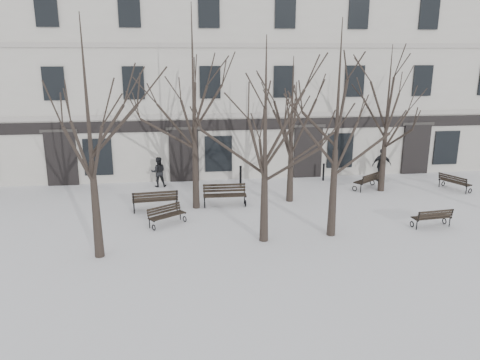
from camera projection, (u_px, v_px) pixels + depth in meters
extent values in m
plane|color=silver|center=(275.00, 229.00, 18.93)|extent=(100.00, 100.00, 0.00)
cube|color=#B7B3A9|center=(236.00, 76.00, 29.93)|extent=(40.00, 10.00, 11.00)
cube|color=#9E9891|center=(247.00, 115.00, 25.61)|extent=(40.00, 0.12, 0.25)
cube|color=#9E9891|center=(247.00, 45.00, 24.64)|extent=(40.00, 0.12, 0.25)
cube|color=black|center=(247.00, 124.00, 25.73)|extent=(40.00, 0.10, 0.60)
cube|color=black|center=(62.00, 159.00, 24.91)|extent=(1.60, 0.22, 2.90)
cube|color=#2D2B28|center=(58.00, 131.00, 24.48)|extent=(1.90, 0.08, 0.18)
cube|color=black|center=(98.00, 157.00, 25.15)|extent=(1.50, 0.14, 2.00)
cube|color=black|center=(184.00, 156.00, 25.72)|extent=(1.60, 0.22, 2.90)
cube|color=#2D2B28|center=(183.00, 129.00, 25.28)|extent=(1.90, 0.08, 0.18)
cube|color=black|center=(218.00, 154.00, 25.95)|extent=(1.50, 0.14, 2.00)
cube|color=black|center=(308.00, 152.00, 26.58)|extent=(1.60, 0.22, 2.90)
cube|color=#2D2B28|center=(309.00, 126.00, 26.15)|extent=(1.90, 0.08, 0.18)
cube|color=black|center=(340.00, 150.00, 26.81)|extent=(1.50, 0.14, 2.00)
cube|color=black|center=(416.00, 149.00, 27.38)|extent=(1.60, 0.22, 2.90)
cube|color=#2D2B28|center=(419.00, 124.00, 26.95)|extent=(1.90, 0.08, 0.18)
cube|color=black|center=(446.00, 148.00, 27.61)|extent=(1.50, 0.14, 2.00)
cube|color=black|center=(54.00, 83.00, 23.89)|extent=(1.10, 0.14, 1.70)
cube|color=black|center=(46.00, 9.00, 22.94)|extent=(1.10, 0.14, 1.70)
cube|color=black|center=(134.00, 83.00, 24.38)|extent=(1.10, 0.14, 1.70)
cube|color=black|center=(129.00, 10.00, 23.43)|extent=(1.10, 0.14, 1.70)
cube|color=black|center=(210.00, 82.00, 24.87)|extent=(1.10, 0.14, 1.70)
cube|color=black|center=(209.00, 11.00, 23.93)|extent=(1.10, 0.14, 1.70)
cube|color=black|center=(284.00, 82.00, 25.37)|extent=(1.10, 0.14, 1.70)
cube|color=black|center=(285.00, 11.00, 24.42)|extent=(1.10, 0.14, 1.70)
cube|color=black|center=(354.00, 81.00, 25.86)|extent=(1.10, 0.14, 1.70)
cube|color=black|center=(359.00, 12.00, 24.91)|extent=(1.10, 0.14, 1.70)
cube|color=black|center=(422.00, 81.00, 26.35)|extent=(1.10, 0.14, 1.70)
cube|color=black|center=(429.00, 13.00, 25.41)|extent=(1.10, 0.14, 1.70)
cone|color=black|center=(96.00, 210.00, 15.99)|extent=(0.34, 0.34, 3.42)
cone|color=black|center=(264.00, 201.00, 17.41)|extent=(0.34, 0.34, 3.16)
cone|color=black|center=(333.00, 193.00, 17.92)|extent=(0.34, 0.34, 3.41)
cone|color=black|center=(195.00, 168.00, 21.12)|extent=(0.34, 0.34, 3.76)
cone|color=black|center=(290.00, 172.00, 22.21)|extent=(0.34, 0.34, 2.85)
cone|color=black|center=(383.00, 162.00, 23.86)|extent=(0.34, 0.34, 3.07)
torus|color=black|center=(154.00, 227.00, 18.79)|extent=(0.18, 0.24, 0.26)
cylinder|color=black|center=(149.00, 224.00, 19.01)|extent=(0.04, 0.04, 0.40)
cube|color=black|center=(151.00, 220.00, 18.84)|extent=(0.31, 0.43, 0.04)
torus|color=black|center=(185.00, 219.00, 19.76)|extent=(0.18, 0.24, 0.26)
cylinder|color=black|center=(180.00, 215.00, 19.97)|extent=(0.04, 0.04, 0.40)
cube|color=black|center=(182.00, 212.00, 19.80)|extent=(0.31, 0.43, 0.04)
cube|color=black|center=(170.00, 217.00, 19.18)|extent=(1.37, 0.96, 0.03)
cube|color=black|center=(168.00, 216.00, 19.26)|extent=(1.37, 0.96, 0.03)
cube|color=black|center=(166.00, 215.00, 19.35)|extent=(1.37, 0.96, 0.03)
cube|color=black|center=(165.00, 214.00, 19.44)|extent=(1.37, 0.96, 0.03)
cube|color=black|center=(164.00, 212.00, 19.44)|extent=(1.34, 0.92, 0.08)
cube|color=black|center=(164.00, 209.00, 19.43)|extent=(1.34, 0.92, 0.08)
cube|color=black|center=(164.00, 206.00, 19.41)|extent=(1.34, 0.92, 0.08)
cylinder|color=black|center=(148.00, 214.00, 18.96)|extent=(0.10, 0.13, 0.44)
cylinder|color=black|center=(179.00, 207.00, 19.92)|extent=(0.10, 0.13, 0.44)
torus|color=black|center=(176.00, 205.00, 21.54)|extent=(0.09, 0.33, 0.32)
cylinder|color=black|center=(177.00, 205.00, 21.13)|extent=(0.06, 0.06, 0.50)
cube|color=black|center=(176.00, 199.00, 21.26)|extent=(0.11, 0.62, 0.06)
torus|color=black|center=(134.00, 207.00, 21.13)|extent=(0.09, 0.33, 0.32)
cylinder|color=black|center=(134.00, 208.00, 20.72)|extent=(0.06, 0.06, 0.50)
cube|color=black|center=(134.00, 202.00, 20.85)|extent=(0.11, 0.62, 0.06)
cube|color=black|center=(155.00, 198.00, 21.28)|extent=(2.01, 0.29, 0.04)
cube|color=black|center=(155.00, 199.00, 21.13)|extent=(2.01, 0.29, 0.04)
cube|color=black|center=(155.00, 200.00, 20.98)|extent=(2.01, 0.29, 0.04)
cube|color=black|center=(155.00, 201.00, 20.84)|extent=(2.01, 0.29, 0.04)
cube|color=black|center=(155.00, 198.00, 20.76)|extent=(2.01, 0.23, 0.10)
cube|color=black|center=(155.00, 196.00, 20.70)|extent=(2.01, 0.23, 0.10)
cube|color=black|center=(155.00, 193.00, 20.64)|extent=(2.01, 0.23, 0.10)
cylinder|color=black|center=(177.00, 196.00, 20.92)|extent=(0.06, 0.16, 0.56)
cylinder|color=black|center=(133.00, 199.00, 20.52)|extent=(0.06, 0.16, 0.56)
torus|color=black|center=(444.00, 221.00, 19.51)|extent=(0.07, 0.26, 0.26)
cylinder|color=black|center=(450.00, 222.00, 19.19)|extent=(0.04, 0.04, 0.40)
cube|color=black|center=(448.00, 216.00, 19.28)|extent=(0.10, 0.50, 0.04)
torus|color=black|center=(412.00, 224.00, 19.16)|extent=(0.07, 0.26, 0.26)
cylinder|color=black|center=(417.00, 225.00, 18.83)|extent=(0.04, 0.04, 0.40)
cube|color=black|center=(415.00, 219.00, 18.93)|extent=(0.10, 0.50, 0.04)
cube|color=black|center=(428.00, 216.00, 19.29)|extent=(1.62, 0.26, 0.03)
cube|color=black|center=(430.00, 217.00, 19.17)|extent=(1.62, 0.26, 0.03)
cube|color=black|center=(432.00, 218.00, 19.05)|extent=(1.62, 0.26, 0.03)
cube|color=black|center=(434.00, 219.00, 18.93)|extent=(1.62, 0.26, 0.03)
cube|color=black|center=(435.00, 216.00, 18.87)|extent=(1.61, 0.21, 0.08)
cube|color=black|center=(436.00, 214.00, 18.82)|extent=(1.61, 0.21, 0.08)
cube|color=black|center=(436.00, 211.00, 18.78)|extent=(1.61, 0.21, 0.08)
cylinder|color=black|center=(452.00, 214.00, 19.02)|extent=(0.05, 0.13, 0.45)
cylinder|color=black|center=(419.00, 217.00, 18.67)|extent=(0.05, 0.13, 0.45)
torus|color=black|center=(205.00, 205.00, 21.52)|extent=(0.06, 0.32, 0.32)
cylinder|color=black|center=(204.00, 200.00, 21.87)|extent=(0.06, 0.06, 0.50)
cube|color=black|center=(204.00, 196.00, 21.62)|extent=(0.07, 0.61, 0.06)
torus|color=black|center=(245.00, 203.00, 21.71)|extent=(0.06, 0.32, 0.32)
cylinder|color=black|center=(244.00, 199.00, 22.07)|extent=(0.06, 0.06, 0.50)
cube|color=black|center=(245.00, 195.00, 21.82)|extent=(0.07, 0.61, 0.06)
cube|color=black|center=(225.00, 197.00, 21.48)|extent=(2.00, 0.14, 0.04)
cube|color=black|center=(225.00, 196.00, 21.63)|extent=(2.00, 0.14, 0.04)
cube|color=black|center=(225.00, 195.00, 21.77)|extent=(2.00, 0.14, 0.04)
cube|color=black|center=(224.00, 194.00, 21.92)|extent=(2.00, 0.14, 0.04)
cube|color=black|center=(224.00, 191.00, 21.93)|extent=(2.00, 0.08, 0.10)
cube|color=black|center=(224.00, 188.00, 21.92)|extent=(2.00, 0.08, 0.10)
cube|color=black|center=(224.00, 185.00, 21.90)|extent=(2.00, 0.08, 0.10)
cylinder|color=black|center=(204.00, 190.00, 21.84)|extent=(0.05, 0.16, 0.55)
cylinder|color=black|center=(244.00, 189.00, 22.03)|extent=(0.05, 0.16, 0.55)
torus|color=black|center=(372.00, 183.00, 25.25)|extent=(0.21, 0.26, 0.29)
cylinder|color=black|center=(378.00, 182.00, 24.98)|extent=(0.05, 0.05, 0.45)
cube|color=black|center=(376.00, 178.00, 25.04)|extent=(0.36, 0.47, 0.05)
torus|color=black|center=(355.00, 189.00, 24.14)|extent=(0.21, 0.26, 0.29)
cylinder|color=black|center=(361.00, 188.00, 23.86)|extent=(0.05, 0.05, 0.45)
cube|color=black|center=(358.00, 184.00, 23.93)|extent=(0.36, 0.47, 0.05)
cube|color=black|center=(363.00, 179.00, 24.63)|extent=(1.50, 1.12, 0.03)
cube|color=black|center=(366.00, 180.00, 24.54)|extent=(1.50, 1.12, 0.03)
cube|color=black|center=(368.00, 180.00, 24.44)|extent=(1.50, 1.12, 0.03)
cube|color=black|center=(370.00, 181.00, 24.34)|extent=(1.50, 1.12, 0.03)
cube|color=black|center=(371.00, 179.00, 24.28)|extent=(1.47, 1.07, 0.09)
cube|color=black|center=(372.00, 177.00, 24.23)|extent=(1.47, 1.07, 0.09)
cube|color=black|center=(372.00, 174.00, 24.19)|extent=(1.47, 1.07, 0.09)
cylinder|color=black|center=(380.00, 175.00, 24.81)|extent=(0.12, 0.14, 0.49)
cylinder|color=black|center=(363.00, 181.00, 23.70)|extent=(0.12, 0.14, 0.49)
torus|color=black|center=(470.00, 191.00, 23.78)|extent=(0.26, 0.15, 0.27)
cylinder|color=black|center=(466.00, 190.00, 23.59)|extent=(0.05, 0.05, 0.41)
cube|color=black|center=(469.00, 186.00, 23.62)|extent=(0.48, 0.25, 0.05)
torus|color=black|center=(443.00, 184.00, 25.07)|extent=(0.26, 0.15, 0.27)
cylinder|color=black|center=(439.00, 183.00, 24.88)|extent=(0.05, 0.05, 0.41)
cube|color=black|center=(442.00, 179.00, 24.91)|extent=(0.48, 0.25, 0.05)
cube|color=black|center=(457.00, 181.00, 24.36)|extent=(0.74, 1.55, 0.03)
cube|color=black|center=(456.00, 182.00, 24.30)|extent=(0.74, 1.55, 0.03)
cube|color=black|center=(454.00, 182.00, 24.23)|extent=(0.74, 1.55, 0.03)
cube|color=black|center=(453.00, 183.00, 24.17)|extent=(0.74, 1.55, 0.03)
cube|color=black|center=(453.00, 180.00, 24.12)|extent=(0.69, 1.53, 0.08)
cube|color=black|center=(453.00, 178.00, 24.08)|extent=(0.69, 1.53, 0.08)
cube|color=black|center=(453.00, 176.00, 24.04)|extent=(0.69, 1.53, 0.08)
cylinder|color=black|center=(466.00, 183.00, 23.45)|extent=(0.14, 0.09, 0.46)
cylinder|color=black|center=(439.00, 176.00, 24.74)|extent=(0.14, 0.09, 0.46)
cylinder|color=black|center=(241.00, 176.00, 25.04)|extent=(0.12, 0.12, 1.02)
sphere|color=black|center=(241.00, 167.00, 24.90)|extent=(0.14, 0.14, 0.14)
cylinder|color=black|center=(323.00, 173.00, 26.06)|extent=(0.11, 0.11, 0.91)
sphere|color=black|center=(324.00, 164.00, 25.94)|extent=(0.13, 0.13, 0.13)
imported|color=black|center=(159.00, 186.00, 25.02)|extent=(0.83, 0.66, 1.61)
imported|color=black|center=(380.00, 181.00, 26.13)|extent=(1.10, 0.51, 1.82)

